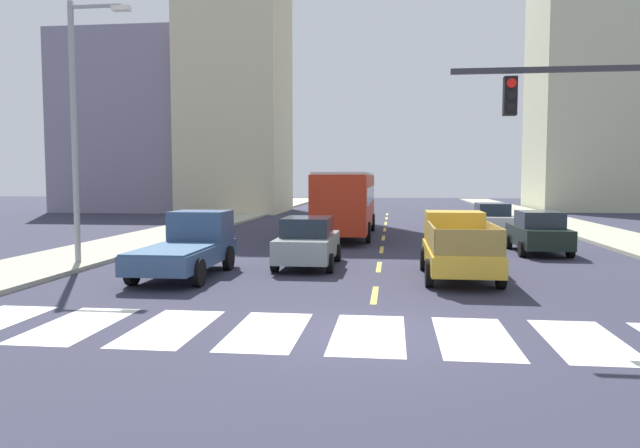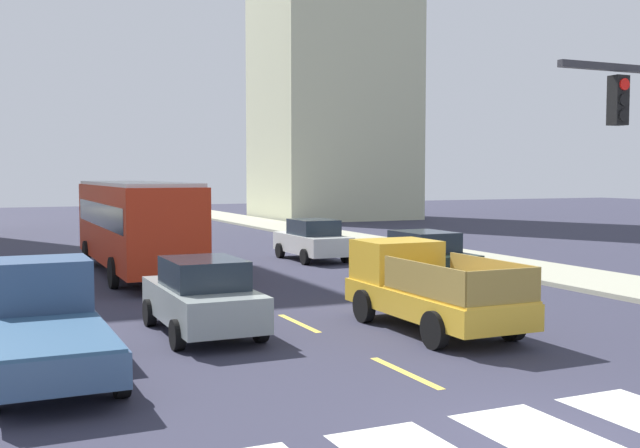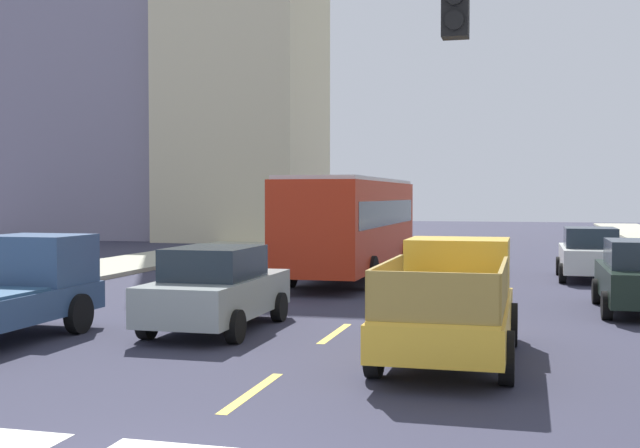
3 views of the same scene
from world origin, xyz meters
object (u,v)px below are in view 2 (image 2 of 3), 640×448
object	(u,v)px
sedan_mid	(202,296)
sedan_near_left	(422,257)
sedan_far	(312,240)
pickup_dark	(45,323)
city_bus	(135,220)
pickup_stakebed	(423,288)

from	to	relation	value
sedan_mid	sedan_near_left	distance (m)	10.01
sedan_mid	sedan_far	size ratio (longest dim) A/B	1.00
sedan_near_left	sedan_far	distance (m)	7.55
pickup_dark	city_bus	distance (m)	13.51
city_bus	sedan_far	world-z (taller)	city_bus
city_bus	pickup_dark	bearing A→B (deg)	-108.09
pickup_dark	sedan_near_left	xyz separation A→B (m)	(12.29, 6.93, -0.06)
pickup_stakebed	city_bus	distance (m)	12.97
city_bus	sedan_mid	xyz separation A→B (m)	(-0.52, -10.72, -1.09)
pickup_stakebed	sedan_mid	distance (m)	5.12
city_bus	sedan_far	xyz separation A→B (m)	(7.61, 1.60, -1.09)
sedan_near_left	sedan_far	world-z (taller)	same
city_bus	pickup_stakebed	bearing A→B (deg)	-70.86
sedan_mid	city_bus	bearing A→B (deg)	85.06
sedan_far	pickup_stakebed	bearing A→B (deg)	-102.43
sedan_near_left	pickup_dark	bearing A→B (deg)	-150.43
pickup_dark	sedan_mid	world-z (taller)	pickup_dark
sedan_far	sedan_near_left	bearing A→B (deg)	-84.31
pickup_dark	sedan_far	bearing A→B (deg)	53.97
pickup_stakebed	sedan_far	world-z (taller)	pickup_stakebed
city_bus	sedan_near_left	world-z (taller)	city_bus
sedan_near_left	pickup_stakebed	bearing A→B (deg)	-121.69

